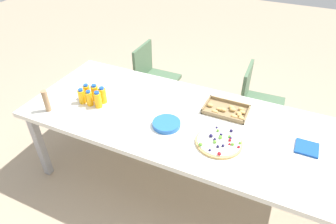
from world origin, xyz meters
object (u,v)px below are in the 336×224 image
(juice_bottle_3, at_px, (87,92))
(fruit_pizza, at_px, (219,142))
(plate_stack, at_px, (167,124))
(juice_bottle_0, at_px, (82,96))
(chair_far_right, at_px, (256,100))
(juice_bottle_2, at_px, (98,100))
(snack_tray, at_px, (227,110))
(napkin_stack, at_px, (307,148))
(juice_bottle_1, at_px, (89,98))
(chair_far_left, at_px, (153,75))
(juice_bottle_5, at_px, (103,95))
(juice_bottle_4, at_px, (95,93))
(cardboard_tube, at_px, (46,101))
(party_table, at_px, (177,122))

(juice_bottle_3, relative_size, fruit_pizza, 0.41)
(plate_stack, bearing_deg, juice_bottle_3, 175.59)
(juice_bottle_0, height_order, plate_stack, juice_bottle_0)
(chair_far_right, distance_m, juice_bottle_0, 1.64)
(juice_bottle_2, xyz_separation_m, snack_tray, (0.97, 0.37, -0.05))
(fruit_pizza, distance_m, napkin_stack, 0.59)
(juice_bottle_1, relative_size, fruit_pizza, 0.41)
(plate_stack, bearing_deg, snack_tray, 44.64)
(chair_far_left, height_order, plate_stack, chair_far_left)
(chair_far_right, bearing_deg, juice_bottle_2, -50.18)
(juice_bottle_0, distance_m, juice_bottle_5, 0.17)
(juice_bottle_2, height_order, juice_bottle_4, juice_bottle_4)
(juice_bottle_0, distance_m, juice_bottle_3, 0.07)
(juice_bottle_5, bearing_deg, juice_bottle_0, -152.92)
(cardboard_tube, bearing_deg, juice_bottle_0, 48.66)
(chair_far_right, height_order, fruit_pizza, chair_far_right)
(juice_bottle_5, bearing_deg, chair_far_left, 91.74)
(fruit_pizza, bearing_deg, snack_tray, 97.20)
(juice_bottle_3, relative_size, juice_bottle_5, 0.94)
(party_table, relative_size, juice_bottle_1, 17.98)
(fruit_pizza, bearing_deg, napkin_stack, 19.25)
(juice_bottle_2, distance_m, snack_tray, 1.04)
(plate_stack, bearing_deg, napkin_stack, 10.27)
(juice_bottle_5, distance_m, fruit_pizza, 1.02)
(fruit_pizza, xyz_separation_m, cardboard_tube, (-1.35, -0.20, 0.08))
(party_table, relative_size, juice_bottle_5, 16.88)
(juice_bottle_3, bearing_deg, juice_bottle_1, -42.37)
(party_table, height_order, fruit_pizza, fruit_pizza)
(juice_bottle_3, xyz_separation_m, snack_tray, (1.13, 0.30, -0.05))
(party_table, height_order, snack_tray, snack_tray)
(juice_bottle_4, bearing_deg, juice_bottle_1, -87.97)
(chair_far_left, xyz_separation_m, juice_bottle_0, (-0.12, -1.01, 0.30))
(juice_bottle_0, height_order, juice_bottle_2, juice_bottle_2)
(fruit_pizza, xyz_separation_m, napkin_stack, (0.56, 0.20, -0.01))
(chair_far_left, distance_m, juice_bottle_5, 0.98)
(juice_bottle_2, xyz_separation_m, cardboard_tube, (-0.33, -0.21, 0.02))
(juice_bottle_1, height_order, fruit_pizza, juice_bottle_1)
(chair_far_right, relative_size, snack_tray, 2.40)
(party_table, bearing_deg, plate_stack, -102.41)
(snack_tray, distance_m, cardboard_tube, 1.43)
(juice_bottle_0, distance_m, fruit_pizza, 1.17)
(juice_bottle_3, height_order, napkin_stack, juice_bottle_3)
(chair_far_left, relative_size, juice_bottle_0, 6.32)
(chair_far_left, distance_m, juice_bottle_4, 0.98)
(juice_bottle_3, distance_m, fruit_pizza, 1.18)
(juice_bottle_1, bearing_deg, party_table, 11.87)
(party_table, distance_m, juice_bottle_4, 0.73)
(party_table, distance_m, fruit_pizza, 0.42)
(party_table, height_order, plate_stack, plate_stack)
(chair_far_left, bearing_deg, juice_bottle_2, 1.77)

